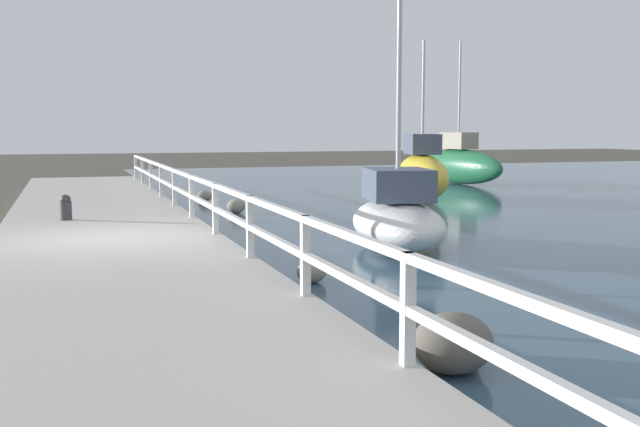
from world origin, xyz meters
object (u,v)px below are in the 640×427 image
at_px(sailboat_yellow, 422,174).
at_px(mooring_bollard, 66,207).
at_px(sailboat_green, 458,164).
at_px(sailboat_white, 397,217).

bearing_deg(sailboat_yellow, mooring_bollard, -142.77).
bearing_deg(mooring_bollard, sailboat_green, 35.32).
bearing_deg(sailboat_yellow, sailboat_white, -106.70).
height_order(sailboat_green, sailboat_yellow, sailboat_green).
distance_m(sailboat_yellow, sailboat_white, 10.03).
xyz_separation_m(mooring_bollard, sailboat_green, (15.38, 10.89, 0.22)).
xyz_separation_m(sailboat_green, sailboat_white, (-9.48, -14.67, -0.23)).
distance_m(mooring_bollard, sailboat_green, 18.85).
bearing_deg(sailboat_green, mooring_bollard, -150.46).
xyz_separation_m(mooring_bollard, sailboat_white, (5.90, -3.78, -0.01)).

